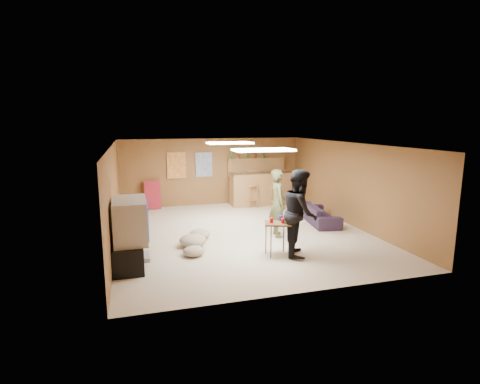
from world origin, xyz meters
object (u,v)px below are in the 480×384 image
object	(u,v)px
person_olive	(278,203)
sofa	(320,214)
tv_body	(130,220)
person_black	(300,213)
tray_table	(277,239)
bar_counter	(260,188)

from	to	relation	value
person_olive	sofa	size ratio (longest dim) A/B	0.97
tv_body	person_olive	size ratio (longest dim) A/B	0.67
person_black	tray_table	world-z (taller)	person_black
tv_body	bar_counter	world-z (taller)	tv_body
tv_body	sofa	distance (m)	5.33
tray_table	sofa	bearing A→B (deg)	44.44
bar_counter	tv_body	bearing A→B (deg)	-133.00
person_olive	sofa	world-z (taller)	person_olive
tray_table	bar_counter	bearing A→B (deg)	75.08
tv_body	person_black	xyz separation A→B (m)	(3.35, -0.33, -0.00)
person_olive	person_black	world-z (taller)	person_black
sofa	person_black	bearing A→B (deg)	151.95
tv_body	tray_table	distance (m)	2.97
tv_body	person_black	world-z (taller)	person_black
tv_body	person_black	distance (m)	3.36
person_olive	person_black	size ratio (longest dim) A/B	0.91
person_olive	tray_table	xyz separation A→B (m)	(-0.49, -1.24, -0.47)
person_olive	sofa	distance (m)	1.85
bar_counter	person_olive	distance (m)	3.53
tv_body	tray_table	bearing A→B (deg)	-4.43
bar_counter	tray_table	size ratio (longest dim) A/B	2.90
person_olive	tray_table	bearing A→B (deg)	165.73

